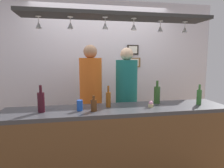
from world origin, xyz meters
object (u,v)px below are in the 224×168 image
object	(u,v)px
person_middle_orange_shirt	(91,90)
person_right_teal_shirt	(126,91)
picture_frame_upper_small	(133,50)
bottle_beer_green_import	(199,97)
drink_can	(80,105)
picture_frame_lower_pair	(133,62)
bottle_beer_amber_tall	(108,99)
bottle_wine_dark_red	(41,102)
bottle_champagne_green	(157,94)
bottle_beer_brown_stubby	(94,105)
cupcake	(151,104)

from	to	relation	value
person_middle_orange_shirt	person_right_teal_shirt	bearing A→B (deg)	0.00
person_right_teal_shirt	picture_frame_upper_small	size ratio (longest dim) A/B	7.77
bottle_beer_green_import	drink_can	distance (m)	1.51
person_middle_orange_shirt	picture_frame_lower_pair	xyz separation A→B (m)	(0.86, 0.66, 0.41)
drink_can	picture_frame_upper_small	world-z (taller)	picture_frame_upper_small
bottle_beer_amber_tall	person_middle_orange_shirt	bearing A→B (deg)	102.83
bottle_beer_green_import	bottle_wine_dark_red	xyz separation A→B (m)	(-1.93, -0.00, 0.01)
bottle_champagne_green	picture_frame_lower_pair	world-z (taller)	picture_frame_lower_pair
bottle_beer_brown_stubby	bottle_champagne_green	bearing A→B (deg)	15.62
bottle_beer_green_import	bottle_champagne_green	xyz separation A→B (m)	(-0.50, 0.17, 0.01)
picture_frame_upper_small	picture_frame_lower_pair	xyz separation A→B (m)	(0.00, 0.00, -0.24)
person_right_teal_shirt	bottle_beer_amber_tall	bearing A→B (deg)	-121.09
person_middle_orange_shirt	bottle_beer_brown_stubby	xyz separation A→B (m)	(-0.04, -0.84, -0.03)
drink_can	cupcake	xyz separation A→B (m)	(0.85, 0.00, -0.03)
picture_frame_upper_small	picture_frame_lower_pair	world-z (taller)	picture_frame_upper_small
bottle_champagne_green	person_middle_orange_shirt	bearing A→B (deg)	143.70
bottle_beer_brown_stubby	cupcake	distance (m)	0.70
bottle_beer_brown_stubby	picture_frame_lower_pair	distance (m)	1.81
picture_frame_lower_pair	cupcake	bearing A→B (deg)	-98.07
cupcake	picture_frame_upper_small	bearing A→B (deg)	81.97
picture_frame_lower_pair	person_right_teal_shirt	bearing A→B (deg)	-114.37
bottle_beer_brown_stubby	bottle_wine_dark_red	bearing A→B (deg)	173.08
person_middle_orange_shirt	bottle_champagne_green	size ratio (longest dim) A/B	5.81
person_right_teal_shirt	bottle_beer_brown_stubby	world-z (taller)	person_right_teal_shirt
drink_can	picture_frame_lower_pair	xyz separation A→B (m)	(1.06, 1.45, 0.45)
bottle_beer_brown_stubby	person_right_teal_shirt	bearing A→B (deg)	54.35
person_middle_orange_shirt	drink_can	world-z (taller)	person_middle_orange_shirt
person_right_teal_shirt	bottle_wine_dark_red	size ratio (longest dim) A/B	5.69
person_middle_orange_shirt	drink_can	size ratio (longest dim) A/B	14.30
bottle_wine_dark_red	picture_frame_upper_small	size ratio (longest dim) A/B	1.36
person_right_teal_shirt	bottle_beer_green_import	size ratio (longest dim) A/B	6.57
bottle_beer_green_import	bottle_champagne_green	size ratio (longest dim) A/B	0.87
bottle_beer_amber_tall	cupcake	bearing A→B (deg)	-12.18
cupcake	person_middle_orange_shirt	bearing A→B (deg)	129.86
bottle_wine_dark_red	picture_frame_lower_pair	world-z (taller)	picture_frame_lower_pair
bottle_beer_brown_stubby	bottle_beer_amber_tall	xyz separation A→B (m)	(0.19, 0.16, 0.03)
bottle_beer_brown_stubby	picture_frame_lower_pair	world-z (taller)	picture_frame_lower_pair
bottle_champagne_green	picture_frame_upper_small	xyz separation A→B (m)	(0.05, 1.26, 0.63)
person_middle_orange_shirt	bottle_champagne_green	world-z (taller)	person_middle_orange_shirt
bottle_beer_amber_tall	picture_frame_upper_small	world-z (taller)	picture_frame_upper_small
bottle_beer_green_import	drink_can	world-z (taller)	bottle_beer_green_import
bottle_beer_brown_stubby	cupcake	bearing A→B (deg)	4.21
person_right_teal_shirt	bottle_champagne_green	world-z (taller)	person_right_teal_shirt
person_right_teal_shirt	bottle_beer_brown_stubby	distance (m)	1.03
bottle_wine_dark_red	cupcake	world-z (taller)	bottle_wine_dark_red
bottle_wine_dark_red	cupcake	xyz separation A→B (m)	(1.27, -0.02, -0.08)
bottle_beer_green_import	drink_can	bearing A→B (deg)	-179.24
person_middle_orange_shirt	bottle_wine_dark_red	distance (m)	0.98
person_middle_orange_shirt	bottle_wine_dark_red	size ratio (longest dim) A/B	5.81
bottle_beer_green_import	picture_frame_lower_pair	size ratio (longest dim) A/B	0.87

